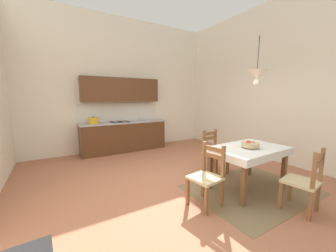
{
  "coord_description": "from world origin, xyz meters",
  "views": [
    {
      "loc": [
        -2.0,
        -2.92,
        1.61
      ],
      "look_at": [
        0.17,
        0.7,
        1.0
      ],
      "focal_mm": 20.86,
      "sensor_mm": 36.0,
      "label": 1
    }
  ],
  "objects_px": {
    "dining_table": "(248,155)",
    "dining_chair_kitchen_side": "(214,153)",
    "pendant_lamp": "(257,75)",
    "kitchen_cabinetry": "(123,123)",
    "dining_chair_tv_side": "(207,177)",
    "dining_chair_camera_side": "(304,182)",
    "fruit_bowl": "(250,145)"
  },
  "relations": [
    {
      "from": "dining_table",
      "to": "dining_chair_kitchen_side",
      "type": "xyz_separation_m",
      "value": [
        0.01,
        0.84,
        -0.18
      ]
    },
    {
      "from": "dining_table",
      "to": "pendant_lamp",
      "type": "bearing_deg",
      "value": -26.5
    },
    {
      "from": "kitchen_cabinetry",
      "to": "dining_chair_tv_side",
      "type": "height_order",
      "value": "kitchen_cabinetry"
    },
    {
      "from": "kitchen_cabinetry",
      "to": "dining_chair_camera_side",
      "type": "distance_m",
      "value": 4.66
    },
    {
      "from": "kitchen_cabinetry",
      "to": "dining_chair_camera_side",
      "type": "relative_size",
      "value": 2.72
    },
    {
      "from": "kitchen_cabinetry",
      "to": "fruit_bowl",
      "type": "relative_size",
      "value": 8.44
    },
    {
      "from": "dining_chair_tv_side",
      "to": "dining_table",
      "type": "bearing_deg",
      "value": 2.49
    },
    {
      "from": "kitchen_cabinetry",
      "to": "dining_table",
      "type": "xyz_separation_m",
      "value": [
        1.08,
        -3.61,
        -0.24
      ]
    },
    {
      "from": "kitchen_cabinetry",
      "to": "dining_chair_camera_side",
      "type": "height_order",
      "value": "kitchen_cabinetry"
    },
    {
      "from": "fruit_bowl",
      "to": "dining_chair_tv_side",
      "type": "bearing_deg",
      "value": 179.97
    },
    {
      "from": "dining_table",
      "to": "fruit_bowl",
      "type": "xyz_separation_m",
      "value": [
        -0.03,
        -0.04,
        0.2
      ]
    },
    {
      "from": "dining_table",
      "to": "dining_chair_tv_side",
      "type": "distance_m",
      "value": 1.01
    },
    {
      "from": "dining_chair_tv_side",
      "to": "fruit_bowl",
      "type": "relative_size",
      "value": 3.1
    },
    {
      "from": "dining_table",
      "to": "dining_chair_camera_side",
      "type": "xyz_separation_m",
      "value": [
        0.05,
        -0.89,
        -0.18
      ]
    },
    {
      "from": "dining_chair_camera_side",
      "to": "fruit_bowl",
      "type": "relative_size",
      "value": 3.1
    },
    {
      "from": "pendant_lamp",
      "to": "kitchen_cabinetry",
      "type": "bearing_deg",
      "value": 107.42
    },
    {
      "from": "fruit_bowl",
      "to": "kitchen_cabinetry",
      "type": "bearing_deg",
      "value": 106.07
    },
    {
      "from": "dining_chair_kitchen_side",
      "to": "pendant_lamp",
      "type": "relative_size",
      "value": 1.16
    },
    {
      "from": "kitchen_cabinetry",
      "to": "fruit_bowl",
      "type": "bearing_deg",
      "value": -73.93
    },
    {
      "from": "dining_chair_kitchen_side",
      "to": "dining_chair_tv_side",
      "type": "relative_size",
      "value": 1.0
    },
    {
      "from": "dining_table",
      "to": "pendant_lamp",
      "type": "relative_size",
      "value": 1.69
    },
    {
      "from": "dining_chair_camera_side",
      "to": "kitchen_cabinetry",
      "type": "bearing_deg",
      "value": 104.06
    },
    {
      "from": "dining_chair_camera_side",
      "to": "dining_chair_tv_side",
      "type": "distance_m",
      "value": 1.34
    },
    {
      "from": "dining_chair_camera_side",
      "to": "pendant_lamp",
      "type": "bearing_deg",
      "value": 88.93
    },
    {
      "from": "kitchen_cabinetry",
      "to": "dining_table",
      "type": "bearing_deg",
      "value": -73.36
    },
    {
      "from": "kitchen_cabinetry",
      "to": "dining_chair_tv_side",
      "type": "xyz_separation_m",
      "value": [
        0.08,
        -3.65,
        -0.41
      ]
    },
    {
      "from": "fruit_bowl",
      "to": "pendant_lamp",
      "type": "height_order",
      "value": "pendant_lamp"
    },
    {
      "from": "dining_table",
      "to": "fruit_bowl",
      "type": "relative_size",
      "value": 4.53
    },
    {
      "from": "dining_table",
      "to": "pendant_lamp",
      "type": "height_order",
      "value": "pendant_lamp"
    },
    {
      "from": "dining_chair_kitchen_side",
      "to": "fruit_bowl",
      "type": "bearing_deg",
      "value": -92.36
    },
    {
      "from": "dining_table",
      "to": "dining_chair_kitchen_side",
      "type": "distance_m",
      "value": 0.86
    },
    {
      "from": "dining_chair_kitchen_side",
      "to": "dining_chair_camera_side",
      "type": "bearing_deg",
      "value": -88.76
    }
  ]
}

